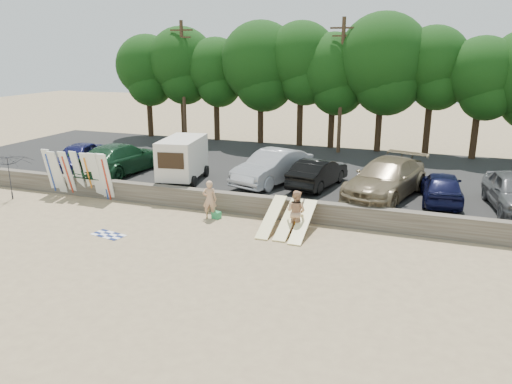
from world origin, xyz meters
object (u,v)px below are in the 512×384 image
cooler (216,215)px  car_5 (442,187)px  car_1 (121,158)px  beachgoer_a (210,199)px  box_trailer (182,157)px  car_4 (386,178)px  beachgoer_b (296,212)px  car_3 (318,173)px  car_0 (78,156)px  beach_umbrella (10,177)px  car_2 (273,167)px

cooler → car_5: bearing=37.5°
car_1 → beachgoer_a: car_1 is taller
box_trailer → car_4: (10.73, 0.72, -0.41)m
car_4 → beachgoer_b: car_4 is taller
car_1 → beachgoer_b: bearing=163.8°
beachgoer_a → car_3: bearing=-147.4°
car_4 → beachgoer_b: size_ratio=3.29×
car_3 → car_0: bearing=15.2°
beach_umbrella → car_0: bearing=79.2°
beachgoer_a → cooler: bearing=178.4°
box_trailer → cooler: box_trailer is taller
beachgoer_b → beachgoer_a: bearing=8.9°
box_trailer → beach_umbrella: size_ratio=1.48×
car_0 → beachgoer_a: (10.39, -3.61, -0.57)m
car_0 → car_2: (11.96, 0.97, 0.10)m
car_4 → beachgoer_b: (-3.24, -4.54, -0.66)m
car_3 → beachgoer_b: bearing=103.9°
car_4 → car_5: size_ratio=1.42×
cooler → box_trailer: bearing=152.4°
beachgoer_b → cooler: beachgoer_b is taller
car_0 → cooler: 11.33m
car_3 → box_trailer: bearing=21.2°
car_1 → car_2: car_2 is taller
car_1 → car_3: 11.47m
box_trailer → car_1: (-4.20, 0.29, -0.44)m
box_trailer → cooler: bearing=-53.3°
car_1 → cooler: 8.61m
car_5 → car_3: bearing=-10.9°
beach_umbrella → cooler: bearing=4.2°
car_0 → beach_umbrella: bearing=-112.9°
car_1 → beachgoer_a: (7.40, -3.67, -0.67)m
cooler → beach_umbrella: beach_umbrella is taller
car_4 → beachgoer_a: (-7.54, -4.10, -0.69)m
car_5 → beach_umbrella: 21.87m
car_4 → beachgoer_a: bearing=-135.9°
car_3 → beach_umbrella: beach_umbrella is taller
car_2 → car_3: 2.47m
beachgoer_a → car_1: bearing=-43.2°
car_2 → beach_umbrella: bearing=-140.4°
box_trailer → car_1: size_ratio=0.65×
car_2 → car_3: size_ratio=1.18×
car_4 → beachgoer_a: size_ratio=3.41×
car_2 → car_5: bearing=13.0°
car_0 → beachgoer_b: car_0 is taller
car_4 → car_5: car_4 is taller
car_4 → cooler: car_4 is taller
box_trailer → beachgoer_a: (3.20, -3.38, -1.10)m
box_trailer → car_1: 4.23m
box_trailer → car_2: bearing=4.4°
car_2 → beachgoer_b: 5.75m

